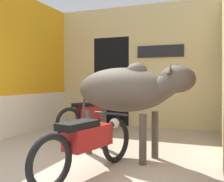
{
  "coord_description": "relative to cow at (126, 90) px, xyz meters",
  "views": [
    {
      "loc": [
        1.96,
        -2.67,
        1.22
      ],
      "look_at": [
        0.23,
        1.85,
        1.04
      ],
      "focal_mm": 42.0,
      "sensor_mm": 36.0,
      "label": 1
    }
  ],
  "objects": [
    {
      "name": "ground_plane",
      "position": [
        -0.68,
        -1.32,
        -1.08
      ],
      "size": [
        30.0,
        30.0,
        0.0
      ],
      "primitive_type": "plane",
      "color": "tan"
    },
    {
      "name": "wall_back_with_doorway",
      "position": [
        -0.95,
        3.06,
        0.37
      ],
      "size": [
        4.31,
        0.93,
        3.23
      ],
      "color": "#D1BC84",
      "rests_on": "ground_plane"
    },
    {
      "name": "motorcycle_near",
      "position": [
        -0.21,
        -0.94,
        -0.64
      ],
      "size": [
        0.69,
        1.89,
        0.76
      ],
      "color": "black",
      "rests_on": "ground_plane"
    },
    {
      "name": "shopkeeper_seated",
      "position": [
        -1.46,
        2.14,
        -0.46
      ],
      "size": [
        0.36,
        0.33,
        1.18
      ],
      "color": "#3D3842",
      "rests_on": "ground_plane"
    },
    {
      "name": "cow",
      "position": [
        0.0,
        0.0,
        0.0
      ],
      "size": [
        2.1,
        1.11,
        1.5
      ],
      "color": "#4C4238",
      "rests_on": "ground_plane"
    },
    {
      "name": "plastic_stool",
      "position": [
        -1.75,
        2.16,
        -0.87
      ],
      "size": [
        0.29,
        0.29,
        0.39
      ],
      "color": "#DB6093",
      "rests_on": "ground_plane"
    },
    {
      "name": "motorcycle_far",
      "position": [
        -1.31,
        1.42,
        -0.64
      ],
      "size": [
        0.89,
        1.74,
        0.77
      ],
      "color": "black",
      "rests_on": "ground_plane"
    },
    {
      "name": "wall_left_shopfront",
      "position": [
        -2.92,
        0.72,
        0.48
      ],
      "size": [
        0.25,
        4.11,
        3.23
      ],
      "color": "orange",
      "rests_on": "ground_plane"
    }
  ]
}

